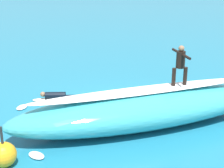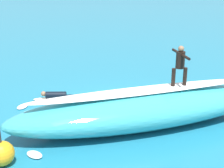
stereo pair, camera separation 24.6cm
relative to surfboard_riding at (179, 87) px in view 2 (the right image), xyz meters
name	(u,v)px [view 2 (the right image)]	position (x,y,z in m)	size (l,w,h in m)	color
ground_plane	(115,107)	(1.75, -1.98, -1.38)	(120.00, 120.00, 0.00)	teal
wave_crest	(142,109)	(1.42, -0.04, -0.71)	(9.87, 2.40, 1.35)	teal
wave_foam_lip	(143,91)	(1.42, -0.04, 0.01)	(8.39, 0.84, 0.08)	white
surfboard_riding	(179,87)	(0.00, 0.00, 0.00)	(2.08, 0.54, 0.07)	#E0563D
surfer_riding	(180,63)	(0.00, 0.00, 0.91)	(0.59, 1.42, 1.50)	black
surfboard_paddling	(56,99)	(3.92, -3.60, -1.34)	(2.01, 0.54, 0.08)	#EAE5C6
surfer_paddling	(59,95)	(3.79, -3.56, -1.16)	(1.79, 0.83, 0.33)	black
buoy_marker	(2,153)	(6.37, 0.94, -1.00)	(0.75, 0.75, 1.28)	orange
foam_patch_near	(22,107)	(5.41, -3.27, -1.34)	(0.59, 0.37, 0.09)	white
foam_patch_mid	(34,155)	(5.43, 0.78, -1.32)	(0.60, 0.36, 0.12)	white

